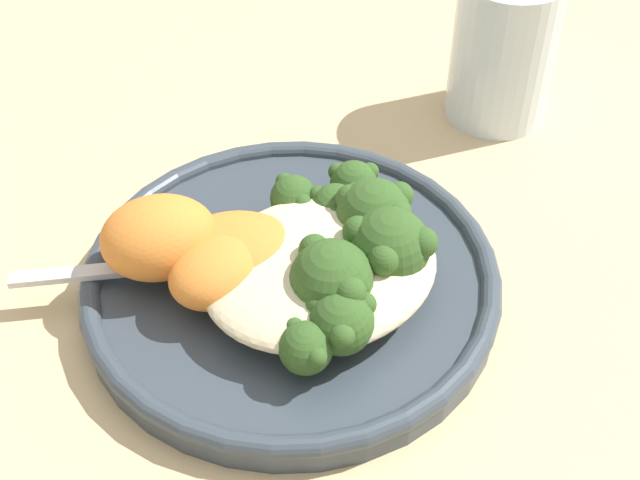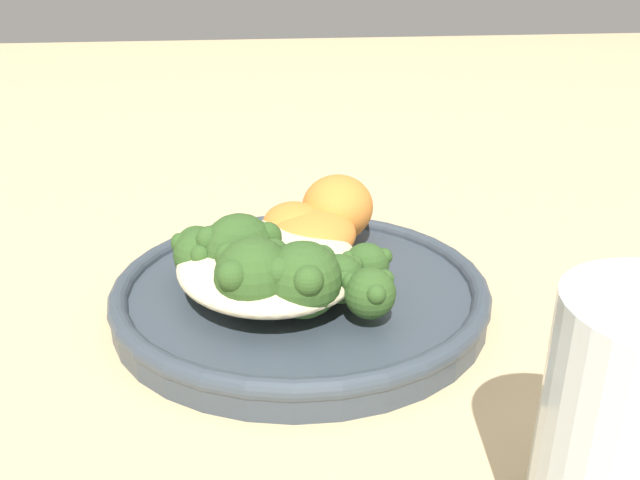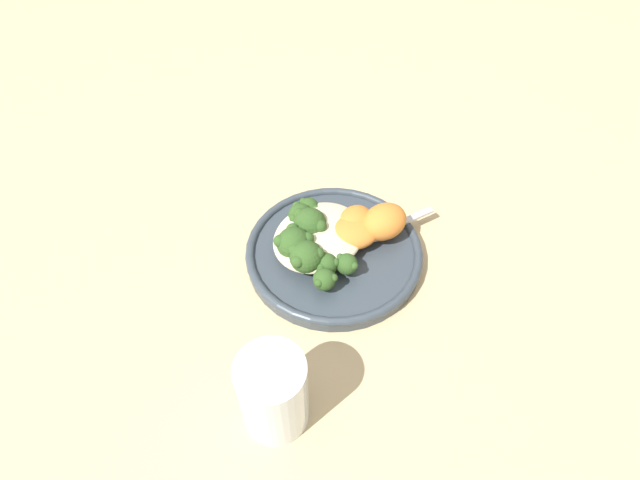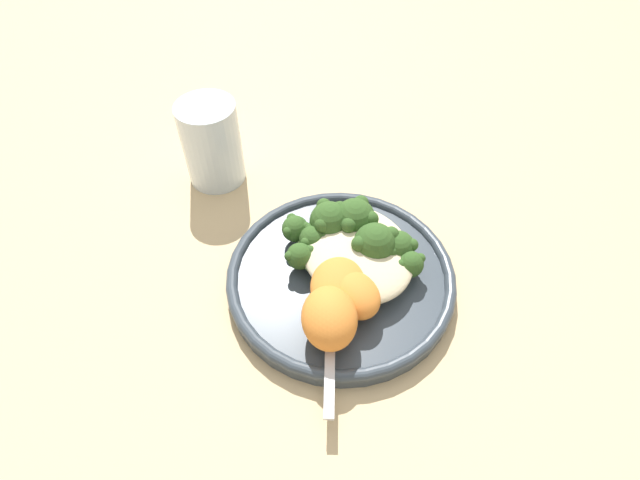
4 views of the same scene
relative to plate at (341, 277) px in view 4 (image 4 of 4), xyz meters
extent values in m
plane|color=#D6B784|center=(0.02, 0.01, -0.01)|extent=(4.00, 4.00, 0.00)
cylinder|color=#38424C|center=(0.00, 0.00, 0.00)|extent=(0.23, 0.23, 0.02)
torus|color=#38424C|center=(0.00, 0.00, 0.00)|extent=(0.23, 0.23, 0.01)
ellipsoid|color=beige|center=(-0.01, 0.02, 0.02)|extent=(0.13, 0.11, 0.03)
ellipsoid|color=#8EB25B|center=(0.02, 0.02, 0.02)|extent=(0.03, 0.09, 0.02)
sphere|color=#335623|center=(0.03, 0.06, 0.02)|extent=(0.03, 0.03, 0.03)
sphere|color=#335623|center=(0.03, 0.07, 0.03)|extent=(0.01, 0.01, 0.01)
sphere|color=#335623|center=(0.03, 0.05, 0.03)|extent=(0.01, 0.01, 0.01)
ellipsoid|color=#8EB25B|center=(0.01, 0.02, 0.02)|extent=(0.03, 0.08, 0.02)
sphere|color=#335623|center=(0.00, 0.06, 0.03)|extent=(0.03, 0.03, 0.03)
sphere|color=#335623|center=(0.01, 0.07, 0.03)|extent=(0.01, 0.01, 0.01)
sphere|color=#335623|center=(-0.01, 0.06, 0.03)|extent=(0.01, 0.01, 0.01)
sphere|color=#335623|center=(0.01, 0.05, 0.03)|extent=(0.01, 0.01, 0.01)
ellipsoid|color=#8EB25B|center=(0.01, 0.00, 0.02)|extent=(0.04, 0.07, 0.02)
sphere|color=#335623|center=(0.00, 0.04, 0.03)|extent=(0.04, 0.04, 0.04)
sphere|color=#335623|center=(0.00, 0.05, 0.04)|extent=(0.02, 0.02, 0.02)
sphere|color=#335623|center=(0.00, 0.02, 0.04)|extent=(0.02, 0.02, 0.02)
ellipsoid|color=#8EB25B|center=(0.00, 0.00, 0.02)|extent=(0.08, 0.07, 0.02)
sphere|color=#335623|center=(-0.04, 0.03, 0.03)|extent=(0.04, 0.04, 0.04)
sphere|color=#335623|center=(-0.03, 0.04, 0.04)|extent=(0.02, 0.02, 0.02)
sphere|color=#335623|center=(-0.05, 0.04, 0.04)|extent=(0.02, 0.02, 0.02)
sphere|color=#335623|center=(-0.05, 0.02, 0.04)|extent=(0.02, 0.02, 0.02)
sphere|color=#335623|center=(-0.03, 0.02, 0.04)|extent=(0.02, 0.02, 0.02)
ellipsoid|color=#8EB25B|center=(-0.01, 0.00, 0.02)|extent=(0.07, 0.04, 0.02)
sphere|color=#335623|center=(-0.05, 0.01, 0.03)|extent=(0.04, 0.04, 0.04)
sphere|color=#335623|center=(-0.04, 0.02, 0.04)|extent=(0.02, 0.02, 0.02)
sphere|color=#335623|center=(-0.07, 0.01, 0.04)|extent=(0.02, 0.02, 0.02)
sphere|color=#335623|center=(-0.04, 0.00, 0.04)|extent=(0.02, 0.02, 0.02)
ellipsoid|color=#8EB25B|center=(-0.01, -0.01, 0.02)|extent=(0.06, 0.02, 0.01)
sphere|color=#335623|center=(-0.04, -0.02, 0.02)|extent=(0.03, 0.03, 0.03)
sphere|color=#335623|center=(-0.03, -0.01, 0.03)|extent=(0.01, 0.01, 0.01)
sphere|color=#335623|center=(-0.05, -0.02, 0.03)|extent=(0.01, 0.01, 0.01)
sphere|color=#335623|center=(-0.03, -0.03, 0.03)|extent=(0.01, 0.01, 0.01)
ellipsoid|color=#8EB25B|center=(-0.01, -0.02, 0.02)|extent=(0.10, 0.04, 0.01)
sphere|color=#335623|center=(-0.06, -0.03, 0.02)|extent=(0.03, 0.03, 0.03)
sphere|color=#335623|center=(-0.05, -0.02, 0.03)|extent=(0.01, 0.01, 0.01)
sphere|color=#335623|center=(-0.07, -0.03, 0.03)|extent=(0.01, 0.01, 0.01)
sphere|color=#335623|center=(-0.05, -0.04, 0.03)|extent=(0.01, 0.01, 0.01)
ellipsoid|color=#8EB25B|center=(0.00, -0.02, 0.02)|extent=(0.06, 0.05, 0.02)
sphere|color=#335623|center=(-0.02, -0.04, 0.02)|extent=(0.03, 0.03, 0.03)
sphere|color=#335623|center=(-0.02, -0.03, 0.03)|extent=(0.01, 0.01, 0.01)
sphere|color=#335623|center=(-0.02, -0.05, 0.03)|extent=(0.01, 0.01, 0.01)
ellipsoid|color=orange|center=(0.04, 0.00, 0.03)|extent=(0.06, 0.05, 0.03)
ellipsoid|color=orange|center=(0.03, -0.01, 0.03)|extent=(0.09, 0.08, 0.03)
ellipsoid|color=orange|center=(0.05, -0.03, 0.03)|extent=(0.04, 0.05, 0.03)
ellipsoid|color=orange|center=(0.06, -0.04, 0.03)|extent=(0.07, 0.07, 0.04)
cube|color=silver|center=(0.10, -0.05, 0.01)|extent=(0.07, 0.04, 0.00)
ellipsoid|color=silver|center=(0.05, -0.03, 0.02)|extent=(0.05, 0.04, 0.01)
cylinder|color=silver|center=(-0.21, -0.08, 0.04)|extent=(0.07, 0.07, 0.10)
camera|label=1|loc=(0.16, 0.30, 0.36)|focal=50.00mm
camera|label=2|loc=(-0.35, 0.06, 0.18)|focal=35.00mm
camera|label=3|loc=(-0.34, -0.24, 0.51)|focal=28.00mm
camera|label=4|loc=(0.27, -0.13, 0.41)|focal=28.00mm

